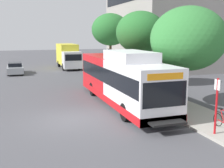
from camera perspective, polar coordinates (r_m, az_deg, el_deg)
The scene contains 9 objects.
ground_plane at distance 23.47m, azimuth -12.24°, elevation -1.58°, with size 120.00×120.00×0.00m, color #4C4C51.
sidewalk_curb at distance 23.41m, azimuth 5.63°, elevation -1.25°, with size 3.00×56.00×0.14m, color #A8A399.
transit_bus at distance 18.69m, azimuth 2.01°, elevation 0.97°, with size 2.58×12.25×3.65m.
bus_stop_sign_pole at distance 13.63m, azimuth 20.44°, elevation -3.42°, with size 0.10×0.36×2.60m.
street_tree_near_stop at distance 18.45m, azimuth 15.18°, elevation 8.86°, with size 4.73×4.73×6.26m.
street_tree_mid_block at distance 25.25m, azimuth 5.80°, elevation 10.39°, with size 4.33×4.33×6.51m.
street_tree_far_block at distance 33.21m, azimuth -0.32°, elevation 10.98°, with size 4.36×4.36×6.86m.
parked_car_far_lane at distance 35.03m, azimuth -19.03°, elevation 3.05°, with size 1.80×4.50×1.33m.
box_truck_background at distance 38.89m, azimuth -8.87°, elevation 5.75°, with size 2.32×7.01×3.25m.
Camera 1 is at (-2.59, -14.84, 4.72)m, focal length 45.09 mm.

